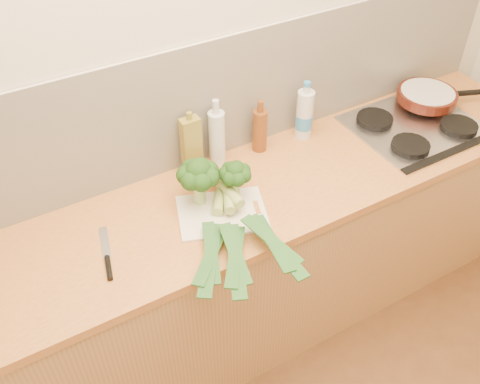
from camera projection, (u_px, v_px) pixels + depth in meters
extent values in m
plane|color=beige|center=(186.00, 79.00, 2.06)|extent=(3.50, 0.00, 3.50)
cube|color=silver|center=(189.00, 109.00, 2.14)|extent=(3.20, 0.02, 0.54)
cube|color=#AF8A49|center=(227.00, 276.00, 2.45)|extent=(3.20, 0.60, 0.86)
cube|color=#DB8040|center=(225.00, 204.00, 2.15)|extent=(3.20, 0.62, 0.04)
cube|color=silver|center=(415.00, 126.00, 2.51)|extent=(0.58, 0.50, 0.01)
cube|color=black|center=(453.00, 151.00, 2.36)|extent=(0.58, 0.04, 0.01)
cylinder|color=black|center=(410.00, 146.00, 2.36)|extent=(0.17, 0.17, 0.03)
cylinder|color=black|center=(459.00, 127.00, 2.47)|extent=(0.17, 0.17, 0.03)
cylinder|color=black|center=(375.00, 119.00, 2.52)|extent=(0.17, 0.17, 0.03)
cylinder|color=black|center=(422.00, 102.00, 2.63)|extent=(0.17, 0.17, 0.03)
cube|color=white|center=(222.00, 213.00, 2.08)|extent=(0.40, 0.35, 0.01)
cylinder|color=#A4C573|center=(200.00, 193.00, 2.09)|extent=(0.05, 0.05, 0.09)
sphere|color=#17370F|center=(198.00, 171.00, 2.01)|extent=(0.10, 0.10, 0.10)
sphere|color=#17370F|center=(209.00, 171.00, 2.04)|extent=(0.08, 0.08, 0.08)
sphere|color=#17370F|center=(201.00, 167.00, 2.06)|extent=(0.08, 0.08, 0.08)
sphere|color=#17370F|center=(191.00, 169.00, 2.05)|extent=(0.08, 0.08, 0.08)
sphere|color=#17370F|center=(186.00, 175.00, 2.02)|extent=(0.08, 0.08, 0.08)
sphere|color=#17370F|center=(191.00, 181.00, 1.99)|extent=(0.08, 0.08, 0.08)
sphere|color=#17370F|center=(201.00, 182.00, 1.99)|extent=(0.08, 0.08, 0.08)
sphere|color=#17370F|center=(210.00, 177.00, 2.01)|extent=(0.08, 0.08, 0.08)
cylinder|color=#A4C573|center=(235.00, 189.00, 2.11)|extent=(0.04, 0.04, 0.08)
sphere|color=#17370F|center=(235.00, 171.00, 2.05)|extent=(0.08, 0.08, 0.08)
sphere|color=#17370F|center=(243.00, 170.00, 2.07)|extent=(0.06, 0.06, 0.06)
sphere|color=#17370F|center=(236.00, 168.00, 2.09)|extent=(0.06, 0.06, 0.06)
sphere|color=#17370F|center=(229.00, 169.00, 2.08)|extent=(0.06, 0.06, 0.06)
sphere|color=#17370F|center=(226.00, 174.00, 2.06)|extent=(0.06, 0.06, 0.06)
sphere|color=#17370F|center=(230.00, 179.00, 2.04)|extent=(0.06, 0.06, 0.06)
sphere|color=#17370F|center=(238.00, 179.00, 2.03)|extent=(0.06, 0.06, 0.06)
sphere|color=#17370F|center=(244.00, 176.00, 2.05)|extent=(0.06, 0.06, 0.06)
cylinder|color=white|center=(222.00, 182.00, 2.17)|extent=(0.09, 0.11, 0.04)
cylinder|color=#9DB45A|center=(219.00, 201.00, 2.09)|extent=(0.11, 0.13, 0.04)
cube|color=#1B4117|center=(211.00, 255.00, 1.88)|extent=(0.24, 0.25, 0.02)
cube|color=#1B4117|center=(210.00, 259.00, 1.86)|extent=(0.23, 0.31, 0.01)
cube|color=#1B4117|center=(211.00, 252.00, 1.88)|extent=(0.15, 0.28, 0.02)
cylinder|color=white|center=(226.00, 177.00, 2.17)|extent=(0.09, 0.12, 0.04)
cylinder|color=#9DB45A|center=(229.00, 198.00, 2.07)|extent=(0.10, 0.15, 0.04)
cube|color=#1B4117|center=(235.00, 256.00, 1.85)|extent=(0.21, 0.27, 0.02)
cube|color=#1B4117|center=(236.00, 260.00, 1.84)|extent=(0.19, 0.33, 0.01)
cube|color=#1B4117|center=(235.00, 253.00, 1.86)|extent=(0.11, 0.28, 0.02)
cylinder|color=white|center=(215.00, 175.00, 2.15)|extent=(0.04, 0.12, 0.04)
cylinder|color=#9DB45A|center=(231.00, 193.00, 2.07)|extent=(0.04, 0.15, 0.04)
cube|color=#1B4117|center=(273.00, 242.00, 1.87)|extent=(0.10, 0.30, 0.02)
cube|color=#1B4117|center=(276.00, 246.00, 1.86)|extent=(0.05, 0.34, 0.01)
cube|color=#1B4117|center=(271.00, 240.00, 1.88)|extent=(0.10, 0.28, 0.02)
cube|color=silver|center=(105.00, 242.00, 1.97)|extent=(0.07, 0.16, 0.00)
cylinder|color=black|center=(109.00, 268.00, 1.86)|extent=(0.04, 0.11, 0.02)
cylinder|color=#48150C|center=(427.00, 96.00, 2.60)|extent=(0.29, 0.29, 0.05)
cylinder|color=beige|center=(428.00, 92.00, 2.59)|extent=(0.26, 0.26, 0.00)
cube|color=black|center=(467.00, 93.00, 2.62)|extent=(0.14, 0.08, 0.02)
cube|color=olive|center=(191.00, 146.00, 2.19)|extent=(0.08, 0.05, 0.26)
cylinder|color=olive|center=(189.00, 116.00, 2.09)|extent=(0.02, 0.02, 0.03)
cylinder|color=silver|center=(217.00, 138.00, 2.24)|extent=(0.07, 0.07, 0.25)
cylinder|color=silver|center=(216.00, 107.00, 2.13)|extent=(0.03, 0.03, 0.06)
cylinder|color=brown|center=(260.00, 131.00, 2.32)|extent=(0.06, 0.06, 0.20)
cylinder|color=brown|center=(261.00, 106.00, 2.24)|extent=(0.03, 0.03, 0.05)
cylinder|color=silver|center=(304.00, 115.00, 2.39)|extent=(0.08, 0.08, 0.23)
cylinder|color=silver|center=(307.00, 89.00, 2.30)|extent=(0.03, 0.03, 0.03)
cylinder|color=#3584C7|center=(304.00, 121.00, 2.41)|extent=(0.08, 0.08, 0.07)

